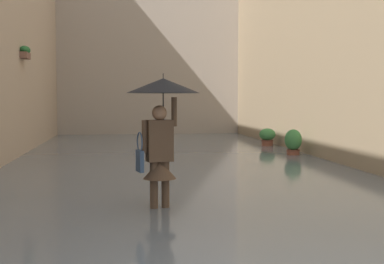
# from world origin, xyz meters

# --- Properties ---
(ground_plane) EXTENTS (60.00, 60.00, 0.00)m
(ground_plane) POSITION_xyz_m (0.00, -10.62, 0.00)
(ground_plane) COLOR gray
(flood_water) EXTENTS (9.08, 27.23, 0.12)m
(flood_water) POSITION_xyz_m (0.00, -10.62, 0.06)
(flood_water) COLOR slate
(flood_water) RESTS_ON ground_plane
(building_facade_far) EXTENTS (11.88, 1.80, 12.48)m
(building_facade_far) POSITION_xyz_m (0.00, -22.13, 6.24)
(building_facade_far) COLOR #A89989
(building_facade_far) RESTS_ON ground_plane
(person_wading) EXTENTS (1.10, 1.10, 2.14)m
(person_wading) POSITION_xyz_m (0.70, -4.89, 1.53)
(person_wading) COLOR #4C4233
(person_wading) RESTS_ON ground_plane
(potted_plant_mid_left) EXTENTS (0.50, 0.50, 0.87)m
(potted_plant_mid_left) POSITION_xyz_m (-3.67, -11.81, 0.47)
(potted_plant_mid_left) COLOR brown
(potted_plant_mid_left) RESTS_ON ground_plane
(potted_plant_near_left) EXTENTS (0.56, 0.56, 0.73)m
(potted_plant_near_left) POSITION_xyz_m (-3.70, -14.64, 0.42)
(potted_plant_near_left) COLOR brown
(potted_plant_near_left) RESTS_ON ground_plane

